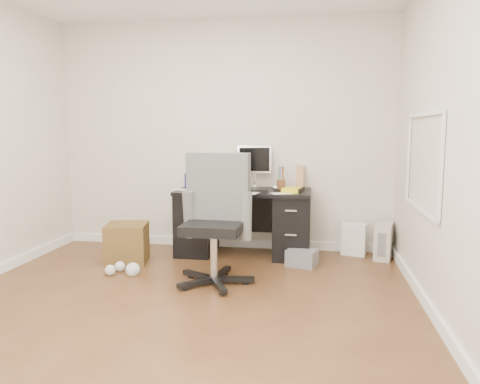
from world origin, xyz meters
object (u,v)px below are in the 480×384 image
object	(u,v)px
lcd_monitor	(254,166)
office_chair	(214,220)
desk	(244,220)
pc_tower	(384,241)
wicker_basket	(127,243)
keyboard	(249,190)

from	to	relation	value
lcd_monitor	office_chair	world-z (taller)	lcd_monitor
desk	pc_tower	world-z (taller)	desk
office_chair	wicker_basket	world-z (taller)	office_chair
desk	keyboard	world-z (taller)	keyboard
desk	wicker_basket	bearing A→B (deg)	-157.16
lcd_monitor	office_chair	size ratio (longest dim) A/B	0.41
lcd_monitor	office_chair	distance (m)	1.39
keyboard	pc_tower	bearing A→B (deg)	1.99
office_chair	keyboard	bearing A→B (deg)	80.46
lcd_monitor	pc_tower	size ratio (longest dim) A/B	1.28
lcd_monitor	wicker_basket	distance (m)	1.69
pc_tower	wicker_basket	distance (m)	2.83
keyboard	wicker_basket	world-z (taller)	keyboard
desk	lcd_monitor	bearing A→B (deg)	70.04
keyboard	office_chair	bearing A→B (deg)	-108.33
desk	lcd_monitor	world-z (taller)	lcd_monitor
lcd_monitor	desk	bearing A→B (deg)	-115.80
lcd_monitor	keyboard	size ratio (longest dim) A/B	1.21
pc_tower	wicker_basket	world-z (taller)	wicker_basket
desk	office_chair	size ratio (longest dim) A/B	1.24
lcd_monitor	pc_tower	distance (m)	1.69
lcd_monitor	keyboard	world-z (taller)	lcd_monitor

